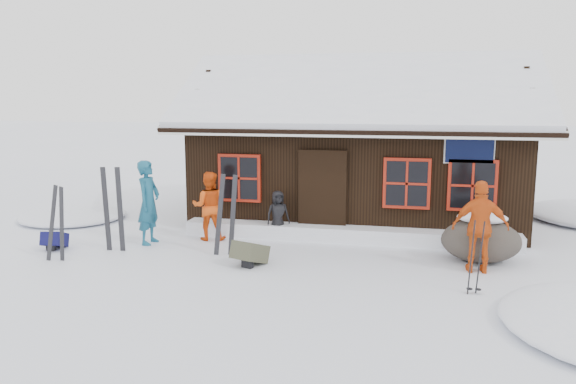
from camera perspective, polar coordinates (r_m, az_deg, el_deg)
name	(u,v)px	position (r m, az deg, el deg)	size (l,w,h in m)	color
ground	(257,265)	(11.10, -3.19, -7.41)	(120.00, 120.00, 0.00)	white
mountain_hut	(359,160)	(15.35, 7.27, 3.27)	(8.90, 6.09, 4.42)	black
snow_drift	(347,233)	(12.91, 5.98, -4.21)	(7.60, 0.60, 0.35)	white
snow_mounds	(351,246)	(12.57, 6.46, -5.43)	(20.60, 13.20, 0.48)	white
skier_teal	(149,202)	(12.85, -13.98, -1.03)	(0.68, 0.45, 1.88)	#17546F
skier_orange_left	(209,206)	(12.97, -8.04, -1.41)	(0.77, 0.60, 1.58)	#E44D10
skier_orange_right	(480,227)	(11.01, 18.96, -3.39)	(1.02, 0.42, 1.74)	#D45215
skier_crouched	(278,215)	(13.01, -1.04, -2.32)	(0.55, 0.36, 1.12)	black
boulder	(481,239)	(11.83, 19.02, -4.56)	(1.55, 1.16, 0.90)	#49423A
ski_pair_left	(57,225)	(12.07, -22.43, -3.08)	(0.57, 0.21, 1.59)	black
ski_pair_mid	(113,210)	(12.47, -17.34, -1.79)	(0.46, 0.10, 1.86)	black
ski_pair_right	(226,216)	(11.64, -6.30, -2.46)	(0.55, 0.11, 1.75)	black
ski_poles	(476,259)	(9.85, 18.52, -6.44)	(0.23, 0.11, 1.29)	black
backpack_blue	(55,243)	(13.16, -22.60, -4.78)	(0.41, 0.54, 0.29)	#0F0F41
backpack_olive	(250,256)	(11.05, -3.89, -6.55)	(0.49, 0.65, 0.35)	#444531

